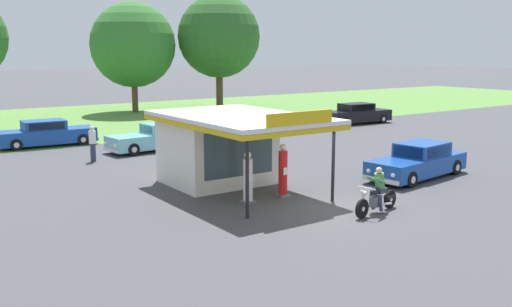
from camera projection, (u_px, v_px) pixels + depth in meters
ground_plane at (332, 208)px, 20.00m from camera, size 300.00×300.00×0.00m
grass_verge_strip at (68, 121)px, 44.18m from camera, size 120.00×24.00×0.01m
service_station_kiosk at (222, 142)px, 23.21m from camera, size 4.66×7.34×3.44m
gas_pump_nearside at (248, 180)px, 20.50m from camera, size 0.44×0.44×1.89m
gas_pump_offside at (283, 173)px, 21.38m from camera, size 0.44×0.44×2.03m
motorcycle_with_rider at (377, 194)px, 19.29m from camera, size 2.32×0.74×1.58m
featured_classic_sedan at (418, 162)px, 24.70m from camera, size 5.60×2.52×1.50m
parked_car_back_row_centre at (232, 120)px, 39.31m from camera, size 5.33×2.89×1.48m
parked_car_back_row_right at (357, 114)px, 42.74m from camera, size 5.62×2.19×1.53m
parked_car_back_row_far_left at (156, 138)px, 31.53m from camera, size 5.52×2.21×1.46m
parked_car_back_row_centre_right at (46, 134)px, 32.79m from camera, size 5.62×2.12×1.49m
bystander_chatting_near_pumps at (93, 143)px, 28.18m from camera, size 0.34×0.34×1.77m
tree_oak_far_left at (133, 45)px, 49.62m from camera, size 7.35×7.35×9.55m
tree_oak_far_right at (219, 37)px, 51.53m from camera, size 7.42×7.42×10.36m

